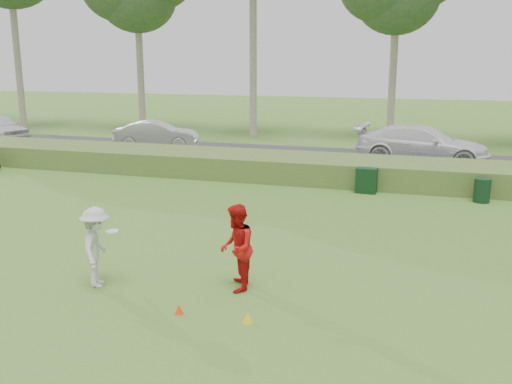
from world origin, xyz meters
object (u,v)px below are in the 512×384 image
(player_white, at_px, (96,247))
(car_right, at_px, (422,145))
(cone_yellow, at_px, (248,317))
(utility_cabinet, at_px, (366,180))
(cone_orange, at_px, (179,309))
(car_mid, at_px, (156,135))
(player_red, at_px, (237,248))
(trash_bin, at_px, (482,190))

(player_white, height_order, car_right, car_right)
(cone_yellow, distance_m, utility_cabinet, 11.12)
(utility_cabinet, height_order, car_right, car_right)
(cone_yellow, bearing_deg, cone_orange, -178.69)
(car_mid, height_order, car_right, car_right)
(player_red, bearing_deg, trash_bin, 134.35)
(trash_bin, bearing_deg, car_right, 107.77)
(player_red, relative_size, cone_orange, 9.75)
(player_white, bearing_deg, cone_yellow, -122.02)
(utility_cabinet, bearing_deg, player_white, -109.37)
(cone_yellow, relative_size, car_right, 0.04)
(cone_yellow, bearing_deg, trash_bin, 66.22)
(player_red, height_order, car_mid, player_red)
(car_mid, bearing_deg, player_white, -174.10)
(player_red, bearing_deg, car_right, 152.65)
(player_white, distance_m, trash_bin, 13.14)
(cone_orange, bearing_deg, car_mid, 117.82)
(cone_yellow, height_order, trash_bin, trash_bin)
(player_white, height_order, car_mid, player_white)
(player_white, xyz_separation_m, utility_cabinet, (4.51, 10.34, -0.41))
(cone_yellow, bearing_deg, player_white, 168.38)
(cone_yellow, bearing_deg, car_mid, 121.19)
(cone_yellow, bearing_deg, car_right, 81.32)
(cone_yellow, distance_m, trash_bin, 11.86)
(cone_yellow, distance_m, car_mid, 20.94)
(car_mid, bearing_deg, trash_bin, -131.27)
(player_red, distance_m, utility_cabinet, 9.81)
(utility_cabinet, distance_m, car_mid, 13.59)
(cone_orange, bearing_deg, utility_cabinet, 78.40)
(utility_cabinet, bearing_deg, cone_yellow, -90.49)
(player_white, distance_m, cone_yellow, 3.75)
(player_red, distance_m, car_mid, 19.36)
(cone_orange, bearing_deg, player_white, 160.89)
(cone_yellow, bearing_deg, player_red, 116.44)
(player_red, bearing_deg, player_white, -92.46)
(player_white, xyz_separation_m, trash_bin, (8.38, 10.11, -0.45))
(cone_orange, xyz_separation_m, car_mid, (-9.46, 17.93, 0.69))
(player_red, height_order, cone_yellow, player_red)
(player_red, distance_m, cone_yellow, 1.77)
(player_white, relative_size, utility_cabinet, 1.89)
(car_mid, xyz_separation_m, car_right, (13.50, -0.45, 0.14))
(car_mid, bearing_deg, utility_cabinet, -137.12)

